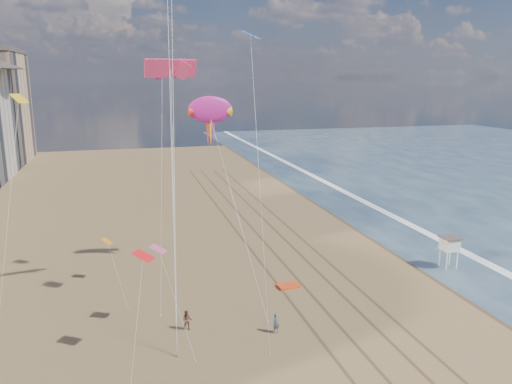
# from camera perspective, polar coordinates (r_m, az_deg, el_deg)

# --- Properties ---
(wet_sand) EXTENTS (260.00, 260.00, 0.00)m
(wet_sand) POSITION_cam_1_polar(r_m,az_deg,el_deg) (71.43, 14.49, -3.96)
(wet_sand) COLOR #42301E
(wet_sand) RESTS_ON ground
(foam) EXTENTS (260.00, 260.00, 0.00)m
(foam) POSITION_cam_1_polar(r_m,az_deg,el_deg) (73.55, 17.34, -3.66)
(foam) COLOR white
(foam) RESTS_ON ground
(tracks) EXTENTS (7.68, 120.00, 0.01)m
(tracks) POSITION_cam_1_polar(r_m,az_deg,el_deg) (56.18, 4.69, -8.24)
(tracks) COLOR brown
(tracks) RESTS_ON ground
(lifeguard_stand) EXTENTS (1.92, 1.92, 3.47)m
(lifeguard_stand) POSITION_cam_1_polar(r_m,az_deg,el_deg) (58.17, 21.26, -5.57)
(lifeguard_stand) COLOR silver
(lifeguard_stand) RESTS_ON ground
(grounded_kite) EXTENTS (2.23, 1.56, 0.24)m
(grounded_kite) POSITION_cam_1_polar(r_m,az_deg,el_deg) (50.38, 3.68, -10.65)
(grounded_kite) COLOR #FF4515
(grounded_kite) RESTS_ON ground
(show_kite) EXTENTS (4.54, 7.47, 21.36)m
(show_kite) POSITION_cam_1_polar(r_m,az_deg,el_deg) (51.91, -5.26, 9.32)
(show_kite) COLOR #A7197C
(show_kite) RESTS_ON ground
(kite_flyer_a) EXTENTS (0.74, 0.61, 1.73)m
(kite_flyer_a) POSITION_cam_1_polar(r_m,az_deg,el_deg) (41.77, 2.33, -14.73)
(kite_flyer_a) COLOR #505D67
(kite_flyer_a) RESTS_ON ground
(kite_flyer_b) EXTENTS (1.01, 0.88, 1.76)m
(kite_flyer_b) POSITION_cam_1_polar(r_m,az_deg,el_deg) (42.48, -7.87, -14.33)
(kite_flyer_b) COLOR brown
(kite_flyer_b) RESTS_ON ground
(small_kites) EXTENTS (19.43, 17.19, 19.81)m
(small_kites) POSITION_cam_1_polar(r_m,az_deg,el_deg) (41.52, -11.96, 5.10)
(small_kites) COLOR blue
(small_kites) RESTS_ON ground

